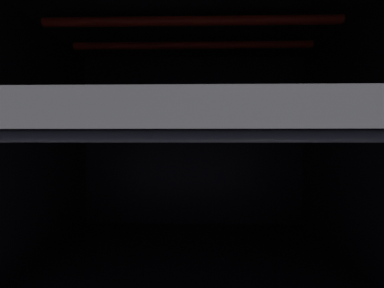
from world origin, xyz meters
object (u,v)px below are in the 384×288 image
Objects in this scene: pig_in_blanket_mid_3 at (215,121)px; pig_in_blanket_mid_0 at (140,123)px; oven_rack_mid at (191,138)px; pig_in_blanket_mid_5 at (79,123)px; pig_in_blanket_mid_2 at (182,124)px; baking_tray_mid at (191,132)px; pig_in_blanket_mid_8 at (261,114)px; heating_element at (191,21)px; pig_in_blanket_mid_1 at (239,126)px; pig_in_blanket_mid_7 at (69,109)px; pig_in_blanket_mid_6 at (110,120)px; pig_in_blanket_mid_4 at (344,116)px.

pig_in_blanket_mid_0 is at bearing 168.63° from pig_in_blanket_mid_3.
pig_in_blanket_mid_5 is at bearing 168.36° from oven_rack_mid.
pig_in_blanket_mid_2 is (5.84, 5.55, 0.23)cm from pig_in_blanket_mid_0.
pig_in_blanket_mid_5 is (-20.45, 2.44, -0.18)cm from pig_in_blanket_mid_3.
pig_in_blanket_mid_8 is (7.73, -5.69, 1.73)cm from baking_tray_mid.
pig_in_blanket_mid_0 reaches higher than oven_rack_mid.
heating_element is 19.65cm from pig_in_blanket_mid_1.
pig_in_blanket_mid_1 is (8.58, 11.63, 2.40)cm from oven_rack_mid.
pig_in_blanket_mid_8 is at bearing -36.37° from heating_element.
pig_in_blanket_mid_3 is at bearing 35.98° from pig_in_blanket_mid_7.
pig_in_blanket_mid_8 is (15.46, -9.00, 0.36)cm from pig_in_blanket_mid_0.
pig_in_blanket_mid_3 and pig_in_blanket_mid_6 have the same top height.
pig_in_blanket_mid_1 reaches higher than pig_in_blanket_mid_5.
heating_element is 7.98× the size of pig_in_blanket_mid_5.
oven_rack_mid is at bearing -23.16° from pig_in_blanket_mid_0.
heating_element is at bearing 90.00° from oven_rack_mid.
pig_in_blanket_mid_1 is (8.58, 11.63, -13.32)cm from heating_element.
pig_in_blanket_mid_5 is (-17.16, 3.54, 2.28)cm from oven_rack_mid.
pig_in_blanket_mid_8 reaches higher than pig_in_blanket_mid_3.
pig_in_blanket_mid_3 is at bearing 18.38° from baking_tray_mid.
pig_in_blanket_mid_5 is at bearing 150.63° from pig_in_blanket_mid_6.
pig_in_blanket_mid_6 is (-11.05, 0.09, 2.45)cm from oven_rack_mid.
pig_in_blanket_mid_5 is (-25.74, -8.09, -0.12)cm from pig_in_blanket_mid_1.
pig_in_blanket_mid_8 is (4.44, -6.78, 0.17)cm from pig_in_blanket_mid_3.
pig_in_blanket_mid_7 is at bearing -144.02° from pig_in_blanket_mid_3.
heating_element reaches higher than pig_in_blanket_mid_8.
pig_in_blanket_mid_6 is (-14.33, -1.00, -0.01)cm from pig_in_blanket_mid_3.
pig_in_blanket_mid_1 is at bearing 53.58° from baking_tray_mid.
pig_in_blanket_mid_4 is (13.33, -6.88, -0.07)cm from pig_in_blanket_mid_3.
pig_in_blanket_mid_2 is at bearing 123.48° from pig_in_blanket_mid_8.
baking_tray_mid is 14.53cm from pig_in_blanket_mid_1.
baking_tray_mid is 9.75cm from pig_in_blanket_mid_8.
oven_rack_mid is at bearing -77.94° from pig_in_blanket_mid_2.
pig_in_blanket_mid_5 is at bearing 164.57° from pig_in_blanket_mid_4.
baking_tray_mid is at bearing 90.00° from oven_rack_mid.
pig_in_blanket_mid_2 is 1.10× the size of pig_in_blanket_mid_7.
pig_in_blanket_mid_6 is at bearing -135.93° from pig_in_blanket_mid_0.
pig_in_blanket_mid_2 is (-1.89, 8.86, -13.21)cm from heating_element.
oven_rack_mid is 8.08× the size of pig_in_blanket_mid_0.
oven_rack_mid is at bearing -161.62° from pig_in_blanket_mid_3.
oven_rack_mid is 8.69× the size of pig_in_blanket_mid_1.
oven_rack_mid is 17.67cm from pig_in_blanket_mid_5.
pig_in_blanket_mid_0 is 25.99cm from pig_in_blanket_mid_4.
pig_in_blanket_mid_6 is (6.12, -3.44, 0.17)cm from pig_in_blanket_mid_5.
pig_in_blanket_mid_0 is 4.62cm from pig_in_blanket_mid_6.
oven_rack_mid is 8.34× the size of pig_in_blanket_mid_3.
pig_in_blanket_mid_7 is (-0.24, -9.58, 0.27)cm from pig_in_blanket_mid_6.
heating_element is at bearing -11.64° from pig_in_blanket_mid_5.
pig_in_blanket_mid_0 is 17.89cm from pig_in_blanket_mid_8.
pig_in_blanket_mid_8 is (7.73, -5.69, -13.08)cm from heating_element.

